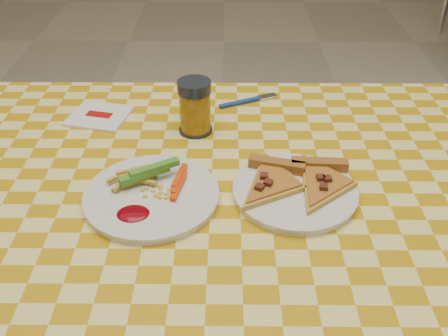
{
  "coord_description": "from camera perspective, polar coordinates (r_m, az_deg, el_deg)",
  "views": [
    {
      "loc": [
        0.03,
        -0.69,
        1.3
      ],
      "look_at": [
        0.02,
        0.05,
        0.78
      ],
      "focal_mm": 40.0,
      "sensor_mm": 36.0,
      "label": 1
    }
  ],
  "objects": [
    {
      "name": "plate_right",
      "position": [
        0.88,
        8.09,
        -2.77
      ],
      "size": [
        0.25,
        0.25,
        0.01
      ],
      "primitive_type": "cylinder",
      "rotation": [
        0.0,
        0.0,
        0.18
      ],
      "color": "white",
      "rests_on": "table"
    },
    {
      "name": "fork",
      "position": [
        1.17,
        2.87,
        7.73
      ],
      "size": [
        0.14,
        0.08,
        0.01
      ],
      "rotation": [
        0.0,
        0.0,
        0.43
      ],
      "color": "navy",
      "rests_on": "table"
    },
    {
      "name": "napkin",
      "position": [
        1.14,
        -14.06,
        5.82
      ],
      "size": [
        0.15,
        0.14,
        0.01
      ],
      "rotation": [
        0.0,
        0.0,
        -0.23
      ],
      "color": "white",
      "rests_on": "table"
    },
    {
      "name": "plate_left",
      "position": [
        0.87,
        -8.25,
        -3.28
      ],
      "size": [
        0.28,
        0.28,
        0.01
      ],
      "primitive_type": "cylinder",
      "rotation": [
        0.0,
        0.0,
        0.27
      ],
      "color": "white",
      "rests_on": "table"
    },
    {
      "name": "drink_glass",
      "position": [
        1.03,
        -3.35,
        6.93
      ],
      "size": [
        0.07,
        0.07,
        0.11
      ],
      "color": "black",
      "rests_on": "table"
    },
    {
      "name": "table",
      "position": [
        0.93,
        -1.44,
        -6.38
      ],
      "size": [
        1.28,
        0.88,
        0.76
      ],
      "color": "silver",
      "rests_on": "ground"
    },
    {
      "name": "fries_veggies",
      "position": [
        0.87,
        -8.77,
        -1.84
      ],
      "size": [
        0.16,
        0.15,
        0.04
      ],
      "color": "gold",
      "rests_on": "plate_left"
    },
    {
      "name": "pizza_slices",
      "position": [
        0.88,
        8.31,
        -1.42
      ],
      "size": [
        0.24,
        0.22,
        0.02
      ],
      "color": "gold",
      "rests_on": "plate_right"
    }
  ]
}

